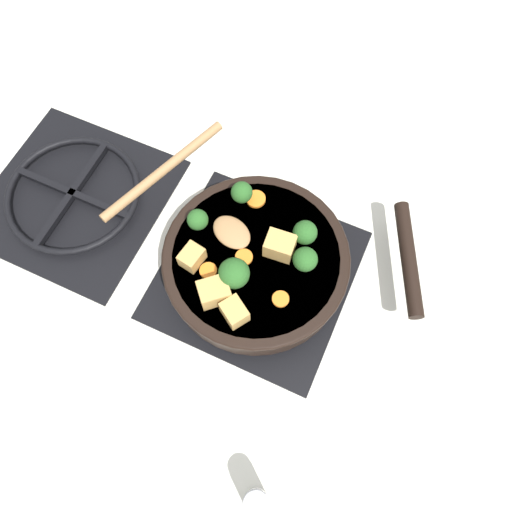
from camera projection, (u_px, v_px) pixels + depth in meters
The scene contains 19 objects.
ground_plane at pixel (256, 275), 0.85m from camera, with size 2.40×2.40×0.00m, color silver.
front_burner_grate at pixel (256, 272), 0.84m from camera, with size 0.31×0.31×0.03m.
rear_burner_grate at pixel (74, 196), 0.90m from camera, with size 0.31×0.31×0.03m.
skillet_pan at pixel (258, 262), 0.80m from camera, with size 0.34×0.42×0.05m.
wooden_spoon at pixel (190, 195), 0.81m from camera, with size 0.25×0.25×0.02m.
tofu_cube_center_large at pixel (214, 292), 0.73m from camera, with size 0.04×0.04×0.04m, color tan.
tofu_cube_near_handle at pixel (234, 312), 0.72m from camera, with size 0.04×0.03×0.03m, color tan.
tofu_cube_east_chunk at pixel (192, 257), 0.76m from camera, with size 0.04×0.03×0.03m, color tan.
tofu_cube_west_chunk at pixel (280, 246), 0.76m from camera, with size 0.04×0.04×0.04m, color tan.
broccoli_floret_near_spoon at pixel (234, 273), 0.73m from camera, with size 0.05×0.05×0.05m.
broccoli_floret_center_top at pixel (305, 259), 0.75m from camera, with size 0.04×0.04×0.05m.
broccoli_floret_east_rim at pixel (305, 233), 0.76m from camera, with size 0.04×0.04×0.05m.
broccoli_floret_west_rim at pixel (198, 220), 0.77m from camera, with size 0.03×0.03×0.04m.
broccoli_floret_north_edge at pixel (242, 193), 0.79m from camera, with size 0.04×0.04×0.04m.
carrot_slice_orange_thin at pixel (244, 257), 0.77m from camera, with size 0.03×0.03×0.01m, color orange.
carrot_slice_near_center at pixel (208, 271), 0.76m from camera, with size 0.03×0.03×0.01m, color orange.
carrot_slice_edge_slice at pixel (256, 199), 0.81m from camera, with size 0.03×0.03×0.01m, color orange.
carrot_slice_under_broccoli at pixel (281, 299), 0.74m from camera, with size 0.03×0.03×0.01m, color orange.
salt_shaker at pixel (256, 503), 0.67m from camera, with size 0.04×0.04×0.09m.
Camera 1 is at (-0.28, -0.13, 0.79)m, focal length 35.00 mm.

